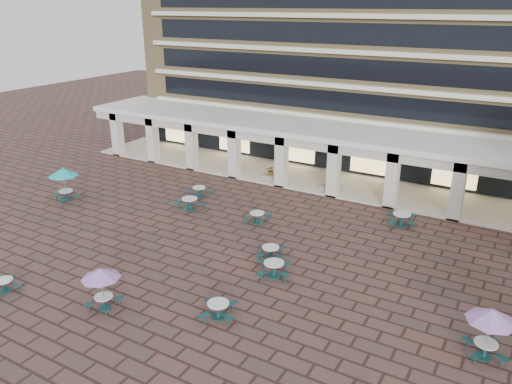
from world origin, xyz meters
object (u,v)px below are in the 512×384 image
picnic_table_2 (218,309)px  planter_right (330,187)px  picnic_table_0 (4,284)px  planter_left (271,175)px

picnic_table_2 → planter_right: (-1.57, 17.19, -0.03)m
picnic_table_0 → planter_left: size_ratio=1.12×
picnic_table_2 → planter_left: 18.41m
picnic_table_2 → planter_left: bearing=87.7°
picnic_table_0 → picnic_table_2: picnic_table_2 is taller
picnic_table_0 → planter_left: planter_left is taller
picnic_table_2 → planter_left: (-6.58, 17.19, 0.08)m
picnic_table_2 → picnic_table_0: bearing=175.2°
picnic_table_2 → planter_left: planter_left is taller
picnic_table_2 → planter_right: size_ratio=1.35×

